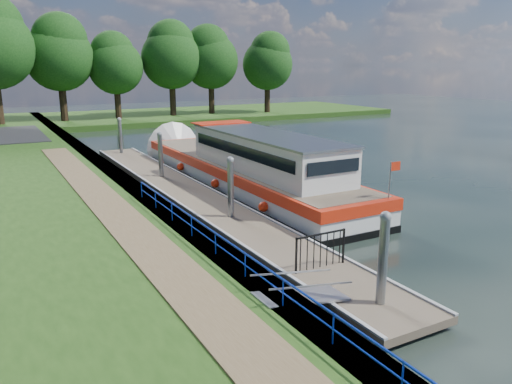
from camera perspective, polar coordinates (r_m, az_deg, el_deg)
ground at (r=14.53m, az=12.52°, el=-12.89°), size 160.00×160.00×0.00m
bank_edge at (r=26.05m, az=-14.30°, el=0.13°), size 1.10×90.00×0.78m
far_bank at (r=65.25m, az=-10.41°, el=8.54°), size 60.00×18.00×0.60m
footpath at (r=18.97m, az=-14.25°, el=-3.84°), size 1.60×40.00×0.05m
blue_fence at (r=14.87m, az=-3.07°, el=-6.38°), size 0.04×18.04×0.72m
pontoon at (r=25.01m, az=-7.43°, el=-0.60°), size 2.50×30.00×0.56m
mooring_piles at (r=24.75m, az=-7.51°, el=1.85°), size 0.30×27.30×3.55m
gangway at (r=13.56m, az=5.22°, el=-11.70°), size 2.58×1.00×0.92m
gate_panel at (r=15.62m, az=7.40°, el=-6.08°), size 1.85×0.05×1.15m
barge at (r=27.81m, az=-1.95°, el=2.93°), size 4.36×21.15×4.78m
horizon_trees at (r=58.67m, az=-22.74°, el=14.57°), size 54.38×10.03×12.87m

